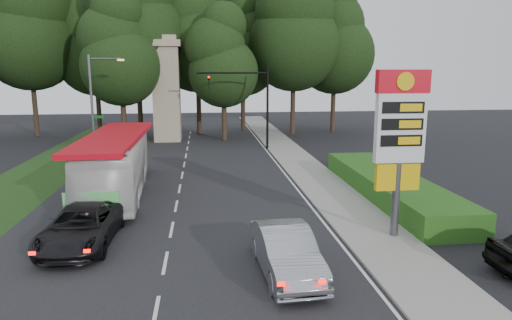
{
  "coord_description": "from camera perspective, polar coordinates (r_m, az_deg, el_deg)",
  "views": [
    {
      "loc": [
        1.48,
        -15.13,
        6.82
      ],
      "look_at": [
        4.17,
        8.13,
        2.2
      ],
      "focal_mm": 32.0,
      "sensor_mm": 36.0,
      "label": 1
    }
  ],
  "objects": [
    {
      "name": "tree_center_left",
      "position": [
        48.85,
        -14.83,
        16.92
      ],
      "size": [
        10.08,
        10.08,
        19.8
      ],
      "color": "#2D2116",
      "rests_on": "ground"
    },
    {
      "name": "tree_monument_right",
      "position": [
        44.69,
        -4.09,
        12.66
      ],
      "size": [
        6.72,
        6.72,
        13.2
      ],
      "color": "#2D2116",
      "rests_on": "ground"
    },
    {
      "name": "tree_west_near",
      "position": [
        53.48,
        -19.57,
        13.96
      ],
      "size": [
        8.4,
        8.4,
        16.5
      ],
      "color": "#2D2116",
      "rests_on": "ground"
    },
    {
      "name": "grass_verge_left",
      "position": [
        35.56,
        -24.43,
        -0.89
      ],
      "size": [
        5.0,
        50.0,
        0.02
      ],
      "primitive_type": "cube",
      "color": "#193814",
      "rests_on": "ground"
    },
    {
      "name": "tree_center_right",
      "position": [
        50.31,
        -7.39,
        15.86
      ],
      "size": [
        9.24,
        9.24,
        18.15
      ],
      "color": "#2D2116",
      "rests_on": "ground"
    },
    {
      "name": "ground",
      "position": [
        16.67,
        -11.41,
        -13.23
      ],
      "size": [
        120.0,
        120.0,
        0.0
      ],
      "primitive_type": "plane",
      "color": "black",
      "rests_on": "ground"
    },
    {
      "name": "streetlight_signs",
      "position": [
        38.17,
        -19.54,
        6.95
      ],
      "size": [
        2.75,
        0.98,
        8.0
      ],
      "color": "#59595E",
      "rests_on": "ground"
    },
    {
      "name": "tree_east_mid",
      "position": [
        49.27,
        4.78,
        16.4
      ],
      "size": [
        9.52,
        9.52,
        18.7
      ],
      "color": "#2D2116",
      "rests_on": "ground"
    },
    {
      "name": "tree_monument_left",
      "position": [
        44.8,
        -16.64,
        13.09
      ],
      "size": [
        7.28,
        7.28,
        14.3
      ],
      "color": "#2D2116",
      "rests_on": "ground"
    },
    {
      "name": "traffic_signal_mast",
      "position": [
        39.41,
        -0.46,
        8.04
      ],
      "size": [
        6.1,
        0.35,
        7.2
      ],
      "color": "black",
      "rests_on": "ground"
    },
    {
      "name": "tree_far_east",
      "position": [
        52.31,
        9.88,
        14.87
      ],
      "size": [
        8.68,
        8.68,
        17.05
      ],
      "color": "#2D2116",
      "rests_on": "ground"
    },
    {
      "name": "sidewalk_right",
      "position": [
        28.83,
        7.7,
        -2.5
      ],
      "size": [
        3.0,
        80.0,
        0.12
      ],
      "primitive_type": "cube",
      "color": "gray",
      "rests_on": "ground"
    },
    {
      "name": "tree_west_mid",
      "position": [
        53.32,
        -26.7,
        15.25
      ],
      "size": [
        9.8,
        9.8,
        19.25
      ],
      "color": "#2D2116",
      "rests_on": "ground"
    },
    {
      "name": "monument",
      "position": [
        45.3,
        -11.12,
        8.78
      ],
      "size": [
        3.0,
        3.0,
        10.05
      ],
      "color": "gray",
      "rests_on": "ground"
    },
    {
      "name": "transit_bus",
      "position": [
        26.56,
        -17.11,
        -0.52
      ],
      "size": [
        3.58,
        12.14,
        3.34
      ],
      "primitive_type": "imported",
      "rotation": [
        0.0,
        0.0,
        0.07
      ],
      "color": "white",
      "rests_on": "ground"
    },
    {
      "name": "road_surface",
      "position": [
        28.01,
        -9.43,
        -3.06
      ],
      "size": [
        14.0,
        80.0,
        0.02
      ],
      "primitive_type": "cube",
      "color": "black",
      "rests_on": "ground"
    },
    {
      "name": "sedan_silver",
      "position": [
        15.73,
        3.79,
        -11.34
      ],
      "size": [
        2.03,
        5.0,
        1.61
      ],
      "primitive_type": "imported",
      "rotation": [
        0.0,
        0.0,
        0.07
      ],
      "color": "#A9ABB1",
      "rests_on": "ground"
    },
    {
      "name": "tree_east_near",
      "position": [
        52.41,
        -1.68,
        14.29
      ],
      "size": [
        8.12,
        8.12,
        15.95
      ],
      "color": "#2D2116",
      "rests_on": "ground"
    },
    {
      "name": "gas_station_pylon",
      "position": [
        18.93,
        17.56,
        3.44
      ],
      "size": [
        2.1,
        0.45,
        6.85
      ],
      "color": "#59595E",
      "rests_on": "ground"
    },
    {
      "name": "hedge",
      "position": [
        25.96,
        16.35,
        -3.16
      ],
      "size": [
        3.0,
        14.0,
        1.2
      ],
      "primitive_type": "cube",
      "color": "#255416",
      "rests_on": "ground"
    },
    {
      "name": "suv_charcoal",
      "position": [
        19.44,
        -20.99,
        -7.77
      ],
      "size": [
        2.67,
        5.53,
        1.52
      ],
      "primitive_type": "imported",
      "rotation": [
        0.0,
        0.0,
        -0.03
      ],
      "color": "black",
      "rests_on": "ground"
    }
  ]
}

